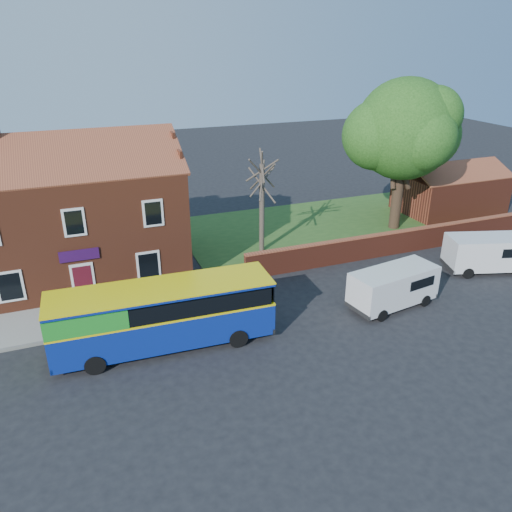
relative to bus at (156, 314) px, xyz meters
name	(u,v)px	position (x,y,z in m)	size (l,w,h in m)	color
ground	(256,349)	(4.14, -1.84, -1.73)	(120.00, 120.00, 0.00)	black
pavement	(89,316)	(-2.86, 3.91, -1.67)	(18.00, 3.50, 0.12)	gray
kerb	(91,334)	(-2.86, 2.16, -1.66)	(18.00, 0.15, 0.14)	slate
grass_strip	(353,224)	(17.14, 11.16, -1.71)	(26.00, 12.00, 0.04)	#426B28
shop_building	(73,220)	(-2.89, 9.66, 1.69)	(12.30, 8.13, 10.50)	brown
boundary_wall	(401,241)	(17.14, 5.16, -0.92)	(22.00, 0.38, 1.60)	maroon
outbuilding	(450,192)	(26.14, 11.16, -0.12)	(8.20, 5.06, 4.17)	maroon
bus	(156,314)	(0.00, 0.00, 0.00)	(10.08, 2.95, 3.04)	navy
van_near	(393,286)	(12.36, -0.65, -0.54)	(5.06, 2.65, 2.12)	silver
van_far	(490,252)	(20.40, 0.93, -0.48)	(5.43, 3.43, 2.22)	silver
large_tree	(404,132)	(19.64, 9.50, 5.35)	(8.87, 7.01, 10.81)	black
bare_tree	(262,204)	(8.63, 8.75, 1.59)	(2.43, 2.89, 6.48)	#4C4238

